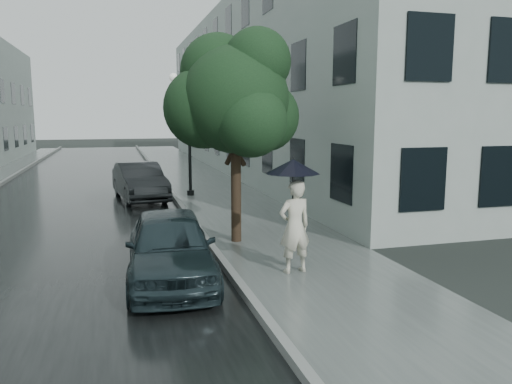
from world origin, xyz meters
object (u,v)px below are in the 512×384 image
object	(u,v)px
pedestrian	(295,227)
car_near	(170,246)
car_far	(140,181)
street_tree	(234,98)
lamp_post	(185,126)

from	to	relation	value
pedestrian	car_near	bearing A→B (deg)	-11.77
car_near	car_far	xyz separation A→B (m)	(-0.09, 9.53, 0.01)
street_tree	car_far	xyz separation A→B (m)	(-1.98, 6.84, -2.81)
pedestrian	car_far	size ratio (longest dim) A/B	0.45
car_near	pedestrian	bearing A→B (deg)	0.18
street_tree	car_far	size ratio (longest dim) A/B	1.25
street_tree	lamp_post	bearing A→B (deg)	91.51
car_near	street_tree	bearing A→B (deg)	58.22
lamp_post	car_near	xyz separation A→B (m)	(-1.69, -10.07, -2.01)
pedestrian	lamp_post	size ratio (longest dim) A/B	0.40
street_tree	lamp_post	world-z (taller)	street_tree
pedestrian	car_far	distance (m)	9.98
pedestrian	car_near	world-z (taller)	pedestrian
lamp_post	street_tree	bearing A→B (deg)	-77.59
street_tree	car_near	bearing A→B (deg)	-125.04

